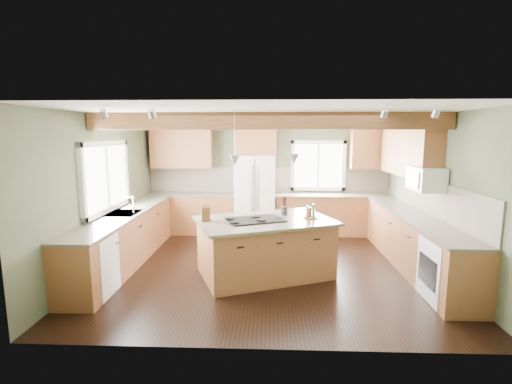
{
  "coord_description": "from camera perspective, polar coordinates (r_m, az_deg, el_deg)",
  "views": [
    {
      "loc": [
        0.05,
        -6.15,
        2.27
      ],
      "look_at": [
        -0.21,
        0.3,
        1.26
      ],
      "focal_mm": 26.0,
      "sensor_mm": 36.0,
      "label": 1
    }
  ],
  "objects": [
    {
      "name": "floor",
      "position": [
        6.56,
        1.74,
        -11.39
      ],
      "size": [
        5.6,
        5.6,
        0.0
      ],
      "primitive_type": "plane",
      "color": "black",
      "rests_on": "ground"
    },
    {
      "name": "ceiling",
      "position": [
        6.16,
        1.85,
        11.94
      ],
      "size": [
        5.6,
        5.6,
        0.0
      ],
      "primitive_type": "plane",
      "rotation": [
        3.14,
        0.0,
        0.0
      ],
      "color": "silver",
      "rests_on": "wall_back"
    },
    {
      "name": "wall_back",
      "position": [
        8.7,
        1.93,
        2.48
      ],
      "size": [
        5.6,
        0.0,
        5.6
      ],
      "primitive_type": "plane",
      "rotation": [
        1.57,
        0.0,
        0.0
      ],
      "color": "#474F38",
      "rests_on": "ground"
    },
    {
      "name": "wall_left",
      "position": [
        6.84,
        -22.35,
        0.05
      ],
      "size": [
        0.0,
        5.0,
        5.0
      ],
      "primitive_type": "plane",
      "rotation": [
        1.57,
        0.0,
        1.57
      ],
      "color": "#474F38",
      "rests_on": "ground"
    },
    {
      "name": "wall_right",
      "position": [
        6.81,
        26.08,
        -0.23
      ],
      "size": [
        0.0,
        5.0,
        5.0
      ],
      "primitive_type": "plane",
      "rotation": [
        1.57,
        0.0,
        -1.57
      ],
      "color": "#474F38",
      "rests_on": "ground"
    },
    {
      "name": "ceiling_beam",
      "position": [
        5.8,
        1.82,
        10.84
      ],
      "size": [
        5.55,
        0.26,
        0.26
      ],
      "primitive_type": "cube",
      "color": "#4F2716",
      "rests_on": "ceiling"
    },
    {
      "name": "soffit_trim",
      "position": [
        8.55,
        1.97,
        10.69
      ],
      "size": [
        5.55,
        0.2,
        0.1
      ],
      "primitive_type": "cube",
      "color": "#4F2716",
      "rests_on": "ceiling"
    },
    {
      "name": "backsplash_back",
      "position": [
        8.7,
        1.93,
        1.88
      ],
      "size": [
        5.58,
        0.03,
        0.58
      ],
      "primitive_type": "cube",
      "color": "brown",
      "rests_on": "wall_back"
    },
    {
      "name": "backsplash_right",
      "position": [
        6.86,
        25.75,
        -0.91
      ],
      "size": [
        0.03,
        3.7,
        0.58
      ],
      "primitive_type": "cube",
      "color": "brown",
      "rests_on": "wall_right"
    },
    {
      "name": "base_cab_back_left",
      "position": [
        8.74,
        -9.95,
        -3.34
      ],
      "size": [
        2.02,
        0.6,
        0.88
      ],
      "primitive_type": "cube",
      "color": "brown",
      "rests_on": "floor"
    },
    {
      "name": "counter_back_left",
      "position": [
        8.66,
        -10.03,
        -0.36
      ],
      "size": [
        2.06,
        0.64,
        0.04
      ],
      "primitive_type": "cube",
      "color": "#4B4337",
      "rests_on": "base_cab_back_left"
    },
    {
      "name": "base_cab_back_right",
      "position": [
        8.67,
        11.8,
        -3.5
      ],
      "size": [
        2.62,
        0.6,
        0.88
      ],
      "primitive_type": "cube",
      "color": "brown",
      "rests_on": "floor"
    },
    {
      "name": "counter_back_right",
      "position": [
        8.58,
        11.9,
        -0.49
      ],
      "size": [
        2.66,
        0.64,
        0.04
      ],
      "primitive_type": "cube",
      "color": "#4B4337",
      "rests_on": "base_cab_back_right"
    },
    {
      "name": "base_cab_left",
      "position": [
        6.95,
        -19.49,
        -6.92
      ],
      "size": [
        0.6,
        3.7,
        0.88
      ],
      "primitive_type": "cube",
      "color": "brown",
      "rests_on": "floor"
    },
    {
      "name": "counter_left",
      "position": [
        6.84,
        -19.69,
        -3.21
      ],
      "size": [
        0.64,
        3.74,
        0.04
      ],
      "primitive_type": "cube",
      "color": "#4B4337",
      "rests_on": "base_cab_left"
    },
    {
      "name": "base_cab_right",
      "position": [
        6.91,
        23.13,
        -7.21
      ],
      "size": [
        0.6,
        3.7,
        0.88
      ],
      "primitive_type": "cube",
      "color": "brown",
      "rests_on": "floor"
    },
    {
      "name": "counter_right",
      "position": [
        6.81,
        23.37,
        -3.48
      ],
      "size": [
        0.64,
        3.74,
        0.04
      ],
      "primitive_type": "cube",
      "color": "#4B4337",
      "rests_on": "base_cab_right"
    },
    {
      "name": "upper_cab_back_left",
      "position": [
        8.72,
        -11.34,
        6.61
      ],
      "size": [
        1.4,
        0.35,
        0.9
      ],
      "primitive_type": "cube",
      "color": "brown",
      "rests_on": "wall_back"
    },
    {
      "name": "upper_cab_over_fridge",
      "position": [
        8.48,
        -0.09,
        8.07
      ],
      "size": [
        0.96,
        0.35,
        0.7
      ],
      "primitive_type": "cube",
      "color": "brown",
      "rests_on": "wall_back"
    },
    {
      "name": "upper_cab_right",
      "position": [
        7.51,
        22.44,
        5.77
      ],
      "size": [
        0.35,
        2.2,
        0.9
      ],
      "primitive_type": "cube",
      "color": "brown",
      "rests_on": "wall_right"
    },
    {
      "name": "upper_cab_back_corner",
      "position": [
        8.77,
        17.24,
        6.4
      ],
      "size": [
        0.9,
        0.35,
        0.9
      ],
      "primitive_type": "cube",
      "color": "brown",
      "rests_on": "wall_back"
    },
    {
      "name": "window_left",
      "position": [
        6.85,
        -22.15,
        2.18
      ],
      "size": [
        0.04,
        1.6,
        1.05
      ],
      "primitive_type": "cube",
      "color": "white",
      "rests_on": "wall_left"
    },
    {
      "name": "window_back",
      "position": [
        8.73,
        9.53,
        4.03
      ],
      "size": [
        1.1,
        0.04,
        1.0
      ],
      "primitive_type": "cube",
      "color": "white",
      "rests_on": "wall_back"
    },
    {
      "name": "sink",
      "position": [
        6.84,
        -19.7,
        -3.17
      ],
      "size": [
        0.5,
        0.65,
        0.03
      ],
      "primitive_type": "cube",
      "color": "#262628",
      "rests_on": "counter_left"
    },
    {
      "name": "faucet",
      "position": [
        6.75,
        -18.34,
        -2.0
      ],
      "size": [
        0.02,
        0.02,
        0.28
      ],
      "primitive_type": "cylinder",
      "color": "#B2B2B7",
      "rests_on": "sink"
    },
    {
      "name": "dishwasher",
      "position": [
        5.82,
        -24.17,
        -10.39
      ],
      "size": [
        0.6,
        0.6,
        0.84
      ],
      "primitive_type": "cube",
      "color": "white",
      "rests_on": "floor"
    },
    {
      "name": "oven",
      "position": [
        5.78,
        27.66,
        -10.76
      ],
      "size": [
        0.6,
        0.72,
        0.84
      ],
      "primitive_type": "cube",
      "color": "white",
      "rests_on": "floor"
    },
    {
      "name": "microwave",
      "position": [
        6.64,
        24.67,
        1.84
      ],
      "size": [
        0.4,
        0.7,
        0.38
      ],
      "primitive_type": "cube",
      "color": "white",
      "rests_on": "wall_right"
    },
    {
      "name": "pendant_left",
      "position": [
        5.65,
        -3.29,
        4.9
      ],
      "size": [
        0.18,
        0.18,
        0.16
      ],
      "primitive_type": "cone",
      "rotation": [
        3.14,
        0.0,
        0.0
      ],
      "color": "#B2B2B7",
      "rests_on": "ceiling"
    },
    {
      "name": "pendant_right",
      "position": [
        6.0,
        5.85,
        5.1
      ],
      "size": [
        0.18,
        0.18,
        0.16
      ],
      "primitive_type": "cone",
      "rotation": [
        3.14,
        0.0,
        0.0
      ],
      "color": "#B2B2B7",
      "rests_on": "ceiling"
    },
    {
      "name": "refrigerator",
      "position": [
        8.39,
        -0.15,
        -0.52
      ],
      "size": [
        0.9,
        0.74,
        1.8
      ],
      "primitive_type": "cube",
      "color": "white",
      "rests_on": "floor"
    },
    {
      "name": "island",
      "position": [
        6.08,
        1.37,
        -8.66
      ],
      "size": [
        2.29,
        1.86,
        0.88
      ],
      "primitive_type": "cube",
      "rotation": [
        0.0,
        0.0,
        0.38
      ],
      "color": "brown",
      "rests_on": "floor"
    },
    {
      "name": "island_top",
      "position": [
        5.95,
        1.38,
        -4.44
      ],
      "size": [
        2.46,
        2.03,
        0.04
      ],
      "primitive_type": "cube",
      "rotation": [
        0.0,
        0.0,
        0.38
      ],
      "color": "#4B4337",
      "rests_on": "island"
    },
    {
      "name": "cooktop",
      "position": [
        5.89,
        -0.12,
        -4.28
      ],
      "size": [
        1.01,
        0.85,
        0.02
      ],
      "primitive_type": "cube",
      "rotation": [
        0.0,
        0.0,
        0.38
      ],
      "color": "black",
      "rests_on": "island_top"
    },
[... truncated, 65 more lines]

